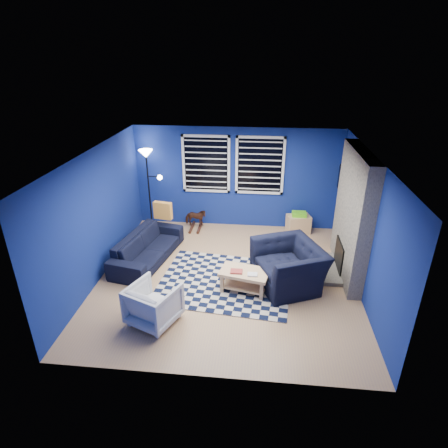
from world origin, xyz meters
name	(u,v)px	position (x,y,z in m)	size (l,w,h in m)	color
floor	(227,278)	(0.00, 0.00, 0.00)	(5.00, 5.00, 0.00)	tan
ceiling	(227,154)	(0.00, 0.00, 2.50)	(5.00, 5.00, 0.00)	white
wall_back	(237,179)	(0.00, 2.50, 1.25)	(5.00, 5.00, 0.00)	navy
wall_left	(97,215)	(-2.50, 0.00, 1.25)	(5.00, 5.00, 0.00)	navy
wall_right	(366,227)	(2.50, 0.00, 1.25)	(5.00, 5.00, 0.00)	navy
fireplace	(352,218)	(2.36, 0.50, 1.20)	(0.65, 2.00, 2.50)	gray
window_left	(206,164)	(-0.75, 2.46, 1.60)	(1.17, 0.06, 1.42)	black
window_right	(260,166)	(0.55, 2.46, 1.60)	(1.17, 0.06, 1.42)	black
tv	(343,183)	(2.45, 2.00, 1.40)	(0.07, 1.00, 0.58)	black
rug	(225,281)	(-0.02, -0.15, 0.01)	(2.50, 2.00, 0.02)	black
sofa	(148,247)	(-1.75, 0.54, 0.30)	(0.80, 2.05, 0.60)	black
armchair_big	(289,266)	(1.18, -0.10, 0.41)	(1.11, 1.27, 0.83)	black
armchair_bent	(154,304)	(-1.07, -1.42, 0.35)	(0.74, 0.76, 0.69)	gray
rocking_horse	(195,218)	(-1.00, 2.15, 0.30)	(0.54, 0.25, 0.46)	#442716
coffee_table	(244,276)	(0.36, -0.39, 0.31)	(0.98, 0.69, 0.44)	#DBB07B
cabinet	(298,224)	(1.55, 2.19, 0.24)	(0.62, 0.49, 0.54)	#DBB07B
floor_lamp	(148,165)	(-2.13, 2.21, 1.62)	(0.54, 0.33, 1.98)	black
throw_pillow	(163,210)	(-1.60, 1.39, 0.80)	(0.42, 0.13, 0.40)	orange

